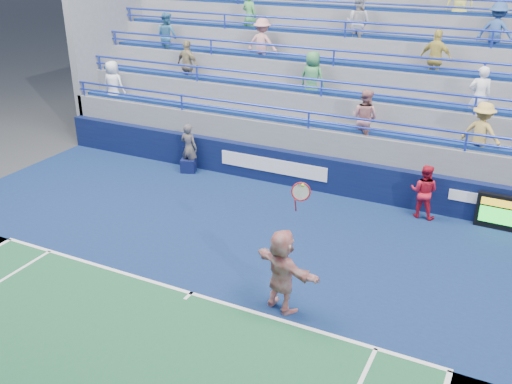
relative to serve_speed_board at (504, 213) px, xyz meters
The scene contains 8 objects.
ground 8.47m from the serve_speed_board, 132.85° to the right, with size 120.00×120.00×0.00m, color #333538.
sponsor_wall 5.75m from the serve_speed_board, behind, with size 18.00×0.32×1.10m.
bleacher_stand 7.13m from the serve_speed_board, 144.70° to the left, with size 18.00×5.61×6.13m.
serve_speed_board is the anchor object (origin of this frame).
judge_chair 9.64m from the serve_speed_board, behind, with size 0.58×0.59×0.81m.
tennis_player 6.93m from the serve_speed_board, 123.16° to the right, with size 1.77×1.12×2.93m.
line_judge 9.64m from the serve_speed_board, behind, with size 0.59×0.39×1.63m, color #141538.
ball_girl 2.09m from the serve_speed_board, behind, with size 0.75×0.58×1.54m, color red.
Camera 1 is at (5.90, -8.68, 7.07)m, focal length 40.00 mm.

